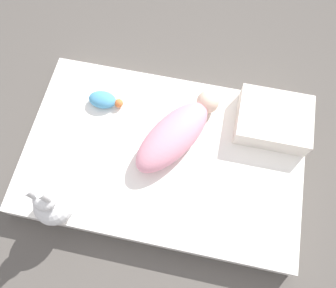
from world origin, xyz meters
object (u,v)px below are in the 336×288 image
object	(u,v)px
turtle_plush	(104,100)
pillow	(273,120)
bunny_plush	(53,204)
swaddled_baby	(176,133)

from	to	relation	value
turtle_plush	pillow	bearing A→B (deg)	3.46
pillow	bunny_plush	bearing A→B (deg)	-145.40
swaddled_baby	bunny_plush	distance (m)	0.68
turtle_plush	swaddled_baby	bearing A→B (deg)	-16.68
swaddled_baby	pillow	bearing A→B (deg)	-38.16
pillow	bunny_plush	distance (m)	1.17
pillow	turtle_plush	world-z (taller)	pillow
pillow	bunny_plush	xyz separation A→B (m)	(-0.96, -0.66, 0.06)
bunny_plush	turtle_plush	distance (m)	0.62
bunny_plush	swaddled_baby	bearing A→B (deg)	45.02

